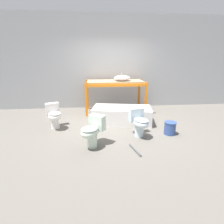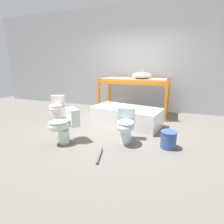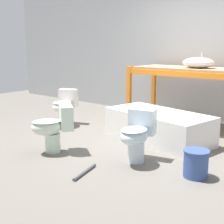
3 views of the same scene
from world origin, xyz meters
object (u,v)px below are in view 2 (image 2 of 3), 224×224
at_px(bucket_white, 168,139).
at_px(bathtub_main, 126,115).
at_px(toilet_near, 64,125).
at_px(toilet_far, 126,124).
at_px(sink_basin, 142,75).
at_px(toilet_extra, 57,107).

bearing_deg(bucket_white, bathtub_main, 138.40).
xyz_separation_m(toilet_near, toilet_far, (1.08, 0.41, 0.00)).
bearing_deg(sink_basin, toilet_far, -86.64).
bearing_deg(toilet_far, toilet_extra, 149.56).
distance_m(toilet_extra, bucket_white, 2.93).
distance_m(toilet_near, toilet_extra, 1.49).
relative_size(sink_basin, bathtub_main, 0.31).
distance_m(sink_basin, bathtub_main, 1.35).
xyz_separation_m(sink_basin, toilet_extra, (-1.96, -1.27, -0.79)).
height_order(sink_basin, toilet_far, sink_basin).
bearing_deg(sink_basin, bucket_white, -65.29).
height_order(sink_basin, bathtub_main, sink_basin).
xyz_separation_m(toilet_far, toilet_extra, (-2.07, 0.69, 0.00)).
xyz_separation_m(bathtub_main, toilet_far, (0.26, -0.95, 0.10)).
distance_m(toilet_near, bucket_white, 1.91).
relative_size(toilet_far, bucket_white, 2.07).
distance_m(toilet_near, toilet_far, 1.16).
bearing_deg(toilet_far, bucket_white, -9.78).
bearing_deg(bathtub_main, toilet_far, -63.62).
relative_size(sink_basin, toilet_far, 0.85).
xyz_separation_m(bathtub_main, toilet_near, (-0.82, -1.36, 0.10)).
height_order(bathtub_main, bucket_white, bathtub_main).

